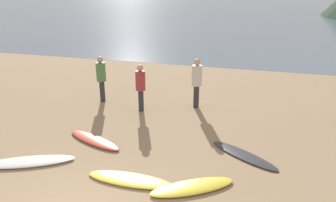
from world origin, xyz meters
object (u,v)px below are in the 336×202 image
at_px(surfboard_1, 94,140).
at_px(surfboard_3, 192,187).
at_px(surfboard_4, 244,155).
at_px(surfboard_2, 130,180).
at_px(surfboard_0, 28,162).
at_px(person_0, 101,75).
at_px(person_2, 141,84).
at_px(person_1, 197,79).

height_order(surfboard_1, surfboard_3, surfboard_1).
bearing_deg(surfboard_4, surfboard_2, -109.50).
height_order(surfboard_0, person_0, person_0).
bearing_deg(surfboard_0, surfboard_4, -5.95).
xyz_separation_m(surfboard_1, person_2, (0.47, 2.59, 0.94)).
bearing_deg(surfboard_4, surfboard_1, -142.34).
relative_size(surfboard_4, person_2, 1.21).
relative_size(surfboard_0, person_2, 1.36).
distance_m(surfboard_0, person_2, 4.49).
bearing_deg(surfboard_4, person_2, -178.22).
xyz_separation_m(surfboard_0, person_0, (-0.27, 4.66, 0.98)).
bearing_deg(surfboard_1, surfboard_4, 26.16).
xyz_separation_m(surfboard_0, surfboard_3, (4.21, 0.10, 0.00)).
height_order(surfboard_2, surfboard_3, surfboard_3).
bearing_deg(person_1, surfboard_4, 109.37).
bearing_deg(surfboard_3, surfboard_1, 123.08).
bearing_deg(person_1, surfboard_2, 71.93).
height_order(surfboard_0, person_2, person_2).
relative_size(person_0, person_2, 1.04).
height_order(surfboard_4, person_1, person_1).
bearing_deg(person_0, surfboard_2, -110.31).
distance_m(surfboard_3, person_2, 4.95).
height_order(surfboard_3, surfboard_4, surfboard_3).
bearing_deg(surfboard_0, surfboard_3, -24.38).
relative_size(surfboard_3, person_0, 1.12).
xyz_separation_m(surfboard_1, surfboard_2, (1.73, -1.54, -0.01)).
distance_m(surfboard_0, person_1, 6.09).
bearing_deg(surfboard_2, surfboard_0, 179.29).
xyz_separation_m(person_0, person_1, (3.57, 0.36, 0.03)).
bearing_deg(surfboard_0, person_2, 44.26).
height_order(surfboard_2, person_1, person_1).
relative_size(surfboard_2, surfboard_3, 1.06).
xyz_separation_m(person_1, person_2, (-1.80, -0.89, -0.07)).
distance_m(person_0, person_1, 3.59).
height_order(surfboard_2, person_2, person_2).
bearing_deg(surfboard_2, person_0, 122.46).
bearing_deg(person_0, surfboard_3, -98.86).
relative_size(surfboard_2, person_2, 1.23).
distance_m(surfboard_2, surfboard_4, 3.09).
xyz_separation_m(surfboard_2, person_0, (-3.04, 4.66, 0.99)).
bearing_deg(surfboard_4, surfboard_3, -86.44).
relative_size(surfboard_3, person_2, 1.16).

